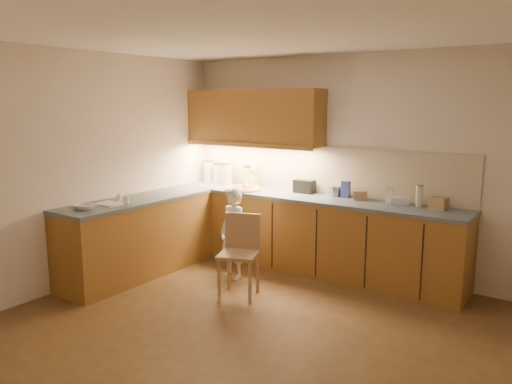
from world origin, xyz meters
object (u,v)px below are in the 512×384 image
at_px(child, 233,234).
at_px(wooden_chair, 240,249).
at_px(pizza_on_board, 243,188).
at_px(oil_jug, 253,177).
at_px(toaster, 304,186).

relative_size(child, wooden_chair, 1.23).
relative_size(pizza_on_board, wooden_chair, 0.56).
bearing_deg(child, wooden_chair, -33.00).
xyz_separation_m(oil_jug, toaster, (0.77, 0.01, -0.05)).
height_order(child, wooden_chair, child).
xyz_separation_m(pizza_on_board, child, (0.34, -0.66, -0.41)).
height_order(pizza_on_board, child, pizza_on_board).
bearing_deg(oil_jug, pizza_on_board, -88.00).
relative_size(pizza_on_board, toaster, 1.84).
relative_size(child, toaster, 4.06).
bearing_deg(pizza_on_board, child, -63.07).
relative_size(wooden_chair, oil_jug, 2.91).
bearing_deg(toaster, oil_jug, -177.55).
bearing_deg(toaster, pizza_on_board, -159.96).
height_order(child, toaster, toaster).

